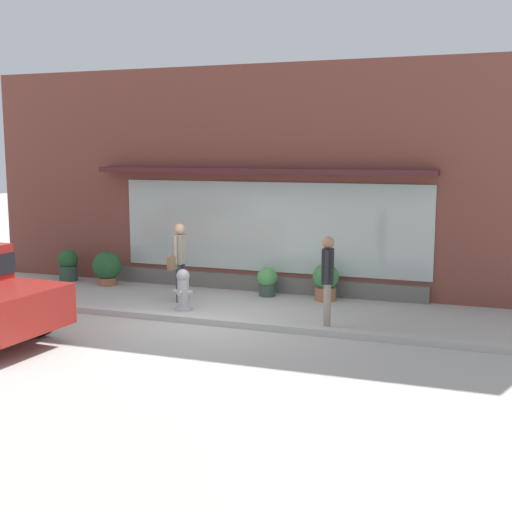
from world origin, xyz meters
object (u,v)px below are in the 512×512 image
(fire_hydrant, at_px, (183,290))
(potted_plant_doorstep, at_px, (107,267))
(pedestrian_with_handbag, at_px, (180,257))
(potted_plant_corner_tall, at_px, (68,264))
(potted_plant_by_entrance, at_px, (267,281))
(potted_plant_window_right, at_px, (326,281))
(pedestrian_passerby, at_px, (328,275))

(fire_hydrant, xyz_separation_m, potted_plant_doorstep, (-2.86, 1.70, 0.01))
(pedestrian_with_handbag, distance_m, potted_plant_corner_tall, 3.91)
(pedestrian_with_handbag, distance_m, potted_plant_by_entrance, 2.05)
(potted_plant_window_right, bearing_deg, potted_plant_doorstep, -178.17)
(pedestrian_passerby, xyz_separation_m, potted_plant_corner_tall, (-7.13, 2.23, -0.57))
(potted_plant_corner_tall, bearing_deg, potted_plant_by_entrance, 0.03)
(potted_plant_by_entrance, xyz_separation_m, potted_plant_window_right, (1.31, 0.01, 0.08))
(fire_hydrant, xyz_separation_m, pedestrian_with_handbag, (-0.39, 0.64, 0.54))
(potted_plant_window_right, bearing_deg, potted_plant_corner_tall, -179.85)
(potted_plant_by_entrance, height_order, potted_plant_corner_tall, potted_plant_corner_tall)
(potted_plant_window_right, relative_size, potted_plant_corner_tall, 1.03)
(potted_plant_window_right, relative_size, potted_plant_doorstep, 0.99)
(pedestrian_with_handbag, bearing_deg, potted_plant_corner_tall, -102.20)
(potted_plant_by_entrance, distance_m, potted_plant_window_right, 1.32)
(potted_plant_corner_tall, bearing_deg, pedestrian_passerby, -17.39)
(fire_hydrant, height_order, pedestrian_with_handbag, pedestrian_with_handbag)
(pedestrian_passerby, distance_m, potted_plant_by_entrance, 3.02)
(pedestrian_with_handbag, xyz_separation_m, pedestrian_passerby, (3.46, -1.01, 0.02))
(fire_hydrant, bearing_deg, potted_plant_by_entrance, 58.56)
(pedestrian_with_handbag, height_order, potted_plant_window_right, pedestrian_with_handbag)
(potted_plant_by_entrance, bearing_deg, pedestrian_with_handbag, -141.37)
(fire_hydrant, bearing_deg, potted_plant_doorstep, 149.25)
(fire_hydrant, height_order, potted_plant_by_entrance, fire_hydrant)
(fire_hydrant, relative_size, pedestrian_with_handbag, 0.50)
(potted_plant_doorstep, bearing_deg, potted_plant_by_entrance, 2.22)
(fire_hydrant, relative_size, potted_plant_window_right, 1.04)
(potted_plant_corner_tall, distance_m, potted_plant_doorstep, 1.22)
(pedestrian_with_handbag, xyz_separation_m, potted_plant_window_right, (2.84, 1.23, -0.54))
(fire_hydrant, xyz_separation_m, potted_plant_by_entrance, (1.13, 1.85, -0.08))
(pedestrian_passerby, bearing_deg, pedestrian_with_handbag, -115.84)
(fire_hydrant, height_order, pedestrian_passerby, pedestrian_passerby)
(potted_plant_by_entrance, relative_size, potted_plant_window_right, 0.80)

